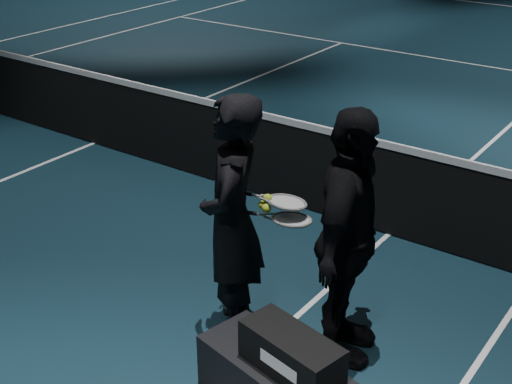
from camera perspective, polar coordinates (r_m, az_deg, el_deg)
floor at (r=9.31m, az=-12.83°, el=3.81°), size 36.00×36.00×0.00m
court_lines at (r=9.30m, az=-12.83°, el=3.84°), size 10.98×23.78×0.01m
net_mesh at (r=9.15m, az=-13.10°, el=6.43°), size 12.80×0.02×0.86m
net_tape at (r=9.02m, az=-13.39°, el=9.21°), size 12.80×0.03×0.07m
racket_bag at (r=4.54m, az=2.85°, el=-12.76°), size 0.73×0.43×0.27m
bag_signature at (r=4.45m, az=1.79°, el=-13.74°), size 0.31×0.07×0.09m
player_a at (r=5.15m, az=-1.95°, el=-2.29°), size 0.72×0.83×1.90m
player_b at (r=4.94m, az=7.31°, el=-3.79°), size 0.74×1.20×1.90m
racket_lower at (r=4.98m, az=2.88°, el=-2.21°), size 0.71×0.40×0.03m
racket_upper at (r=4.98m, az=2.48°, el=-0.83°), size 0.71×0.44×0.10m
tennis_balls at (r=5.00m, az=0.77°, el=-0.98°), size 0.12×0.10×0.12m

